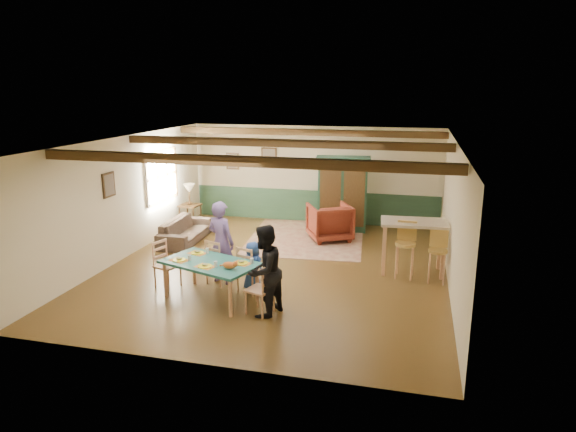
% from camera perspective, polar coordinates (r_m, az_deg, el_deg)
% --- Properties ---
extents(floor, '(8.00, 8.00, 0.00)m').
position_cam_1_polar(floor, '(10.98, -1.29, -5.79)').
color(floor, '#4A3215').
rests_on(floor, ground).
extents(wall_back, '(7.00, 0.02, 2.70)m').
position_cam_1_polar(wall_back, '(14.41, 2.92, 4.61)').
color(wall_back, beige).
rests_on(wall_back, floor).
extents(wall_left, '(0.02, 8.00, 2.70)m').
position_cam_1_polar(wall_left, '(11.99, -17.69, 1.97)').
color(wall_left, beige).
rests_on(wall_left, floor).
extents(wall_right, '(0.02, 8.00, 2.70)m').
position_cam_1_polar(wall_right, '(10.25, 17.88, -0.06)').
color(wall_right, beige).
rests_on(wall_right, floor).
extents(ceiling, '(7.00, 8.00, 0.02)m').
position_cam_1_polar(ceiling, '(10.37, -1.37, 8.37)').
color(ceiling, silver).
rests_on(ceiling, wall_back).
extents(wainscot_back, '(6.95, 0.03, 0.90)m').
position_cam_1_polar(wainscot_back, '(14.57, 2.86, 1.11)').
color(wainscot_back, '#223F2A').
rests_on(wainscot_back, floor).
extents(ceiling_beam_front, '(6.95, 0.16, 0.16)m').
position_cam_1_polar(ceiling_beam_front, '(8.20, -5.68, 6.10)').
color(ceiling_beam_front, '#33210E').
rests_on(ceiling_beam_front, ceiling).
extents(ceiling_beam_mid, '(6.95, 0.16, 0.16)m').
position_cam_1_polar(ceiling_beam_mid, '(10.76, -0.80, 8.11)').
color(ceiling_beam_mid, '#33210E').
rests_on(ceiling_beam_mid, ceiling).
extents(ceiling_beam_back, '(6.95, 0.16, 0.16)m').
position_cam_1_polar(ceiling_beam_back, '(13.28, 2.13, 9.27)').
color(ceiling_beam_back, '#33210E').
rests_on(ceiling_beam_back, ceiling).
extents(window_left, '(0.06, 1.60, 1.30)m').
position_cam_1_polar(window_left, '(13.38, -13.86, 4.33)').
color(window_left, white).
rests_on(window_left, wall_left).
extents(picture_left_wall, '(0.04, 0.42, 0.52)m').
position_cam_1_polar(picture_left_wall, '(11.40, -19.28, 3.29)').
color(picture_left_wall, gray).
rests_on(picture_left_wall, wall_left).
extents(picture_back_a, '(0.45, 0.04, 0.55)m').
position_cam_1_polar(picture_back_a, '(14.62, -2.12, 6.54)').
color(picture_back_a, gray).
rests_on(picture_back_a, wall_back).
extents(picture_back_b, '(0.38, 0.04, 0.48)m').
position_cam_1_polar(picture_back_b, '(14.98, -6.18, 6.08)').
color(picture_back_b, gray).
rests_on(picture_back_b, wall_back).
extents(dining_table, '(1.92, 1.45, 0.71)m').
position_cam_1_polar(dining_table, '(9.42, -8.57, -7.12)').
color(dining_table, '#1D5E57').
rests_on(dining_table, floor).
extents(dining_chair_far_left, '(0.51, 0.52, 0.90)m').
position_cam_1_polar(dining_chair_far_left, '(10.10, -7.66, -5.01)').
color(dining_chair_far_left, tan).
rests_on(dining_chair_far_left, floor).
extents(dining_chair_far_right, '(0.51, 0.52, 0.90)m').
position_cam_1_polar(dining_chair_far_right, '(9.65, -4.20, -5.86)').
color(dining_chair_far_right, tan).
rests_on(dining_chair_far_right, floor).
extents(dining_chair_end_left, '(0.52, 0.51, 0.90)m').
position_cam_1_polar(dining_chair_end_left, '(10.10, -13.27, -5.28)').
color(dining_chair_end_left, tan).
rests_on(dining_chair_end_left, floor).
extents(dining_chair_end_right, '(0.52, 0.51, 0.90)m').
position_cam_1_polar(dining_chair_end_right, '(8.74, -3.16, -8.03)').
color(dining_chair_end_right, tan).
rests_on(dining_chair_end_right, floor).
extents(person_man, '(0.69, 0.56, 1.64)m').
position_cam_1_polar(person_man, '(10.04, -7.45, -2.92)').
color(person_man, '#664F87').
rests_on(person_man, floor).
extents(person_woman, '(0.81, 0.91, 1.57)m').
position_cam_1_polar(person_woman, '(8.57, -2.67, -6.11)').
color(person_woman, black).
rests_on(person_woman, floor).
extents(person_child, '(0.54, 0.44, 0.95)m').
position_cam_1_polar(person_child, '(9.70, -3.93, -5.58)').
color(person_child, '#254794').
rests_on(person_child, floor).
extents(cat, '(0.37, 0.24, 0.17)m').
position_cam_1_polar(cat, '(8.88, -6.54, -5.36)').
color(cat, orange).
rests_on(cat, dining_table).
extents(place_setting_near_left, '(0.45, 0.39, 0.11)m').
position_cam_1_polar(place_setting_near_left, '(9.46, -12.00, -4.54)').
color(place_setting_near_left, yellow).
rests_on(place_setting_near_left, dining_table).
extents(place_setting_near_center, '(0.45, 0.39, 0.11)m').
position_cam_1_polar(place_setting_near_center, '(9.05, -9.21, -5.27)').
color(place_setting_near_center, yellow).
rests_on(place_setting_near_center, dining_table).
extents(place_setting_far_left, '(0.45, 0.39, 0.11)m').
position_cam_1_polar(place_setting_far_left, '(9.78, -10.05, -3.81)').
color(place_setting_far_left, yellow).
rests_on(place_setting_far_left, dining_table).
extents(place_setting_far_right, '(0.45, 0.39, 0.11)m').
position_cam_1_polar(place_setting_far_right, '(9.13, -5.21, -4.96)').
color(place_setting_far_right, yellow).
rests_on(place_setting_far_right, dining_table).
extents(area_rug, '(3.11, 3.59, 0.01)m').
position_cam_1_polar(area_rug, '(13.09, 2.05, -2.43)').
color(area_rug, '#C5B48F').
rests_on(area_rug, floor).
extents(armoire, '(1.45, 0.71, 1.98)m').
position_cam_1_polar(armoire, '(13.63, 6.08, 2.44)').
color(armoire, '#163827').
rests_on(armoire, floor).
extents(armchair, '(1.34, 1.35, 0.92)m').
position_cam_1_polar(armchair, '(12.85, 4.65, -0.67)').
color(armchair, '#47140E').
rests_on(armchair, floor).
extents(sofa, '(0.84, 1.96, 0.56)m').
position_cam_1_polar(sofa, '(13.00, -11.34, -1.56)').
color(sofa, '#413228').
rests_on(sofa, floor).
extents(end_table, '(0.55, 0.55, 0.62)m').
position_cam_1_polar(end_table, '(14.32, -10.79, 0.06)').
color(end_table, '#33210E').
rests_on(end_table, floor).
extents(table_lamp, '(0.35, 0.35, 0.57)m').
position_cam_1_polar(table_lamp, '(14.19, -10.90, 2.39)').
color(table_lamp, beige).
rests_on(table_lamp, end_table).
extents(counter_table, '(1.38, 0.87, 1.10)m').
position_cam_1_polar(counter_table, '(10.86, 13.66, -3.37)').
color(counter_table, beige).
rests_on(counter_table, floor).
extents(bar_stool_left, '(0.44, 0.47, 1.14)m').
position_cam_1_polar(bar_stool_left, '(10.53, 12.88, -3.75)').
color(bar_stool_left, tan).
rests_on(bar_stool_left, floor).
extents(bar_stool_right, '(0.40, 0.43, 1.05)m').
position_cam_1_polar(bar_stool_right, '(10.45, 16.27, -4.39)').
color(bar_stool_right, tan).
rests_on(bar_stool_right, floor).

